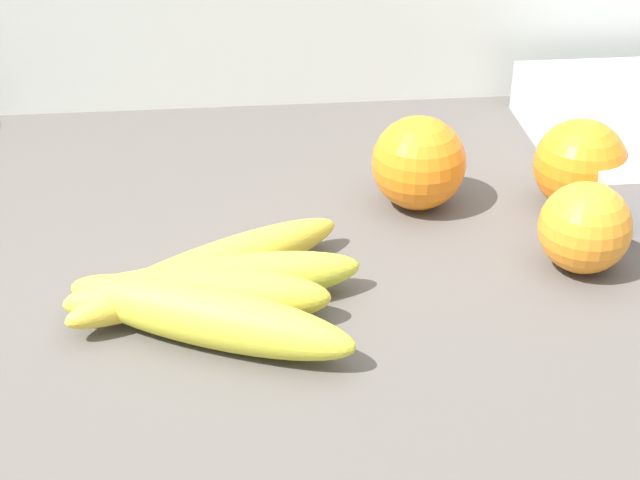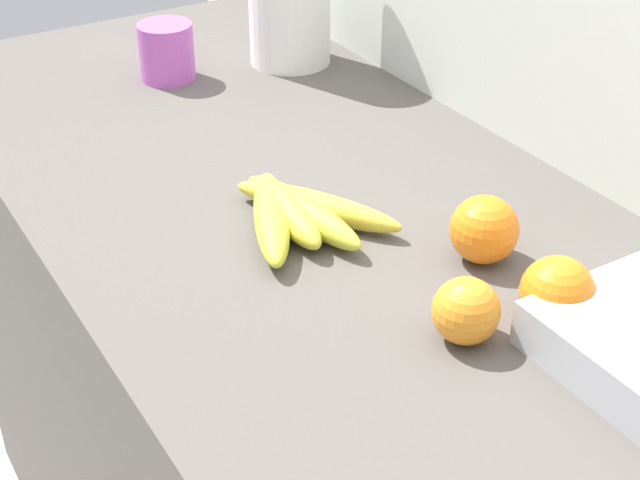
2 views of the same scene
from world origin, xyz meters
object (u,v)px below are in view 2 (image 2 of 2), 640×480
banana_bunch (293,212)px  orange_center (466,311)px  mug (167,52)px  orange_front (557,293)px  orange_right (484,230)px

banana_bunch → orange_center: (0.26, 0.04, 0.01)m
orange_center → mug: bearing=178.6°
orange_front → orange_center: bearing=-106.3°
banana_bunch → mug: bearing=173.5°
banana_bunch → orange_center: size_ratio=3.12×
banana_bunch → orange_right: (0.16, 0.14, 0.02)m
orange_center → banana_bunch: bearing=-172.3°
orange_right → banana_bunch: bearing=-139.7°
mug → orange_center: bearing=-1.4°
orange_right → orange_center: 0.14m
banana_bunch → orange_center: 0.27m
orange_right → orange_center: bearing=-46.3°
orange_right → orange_center: orange_right is taller
orange_center → mug: (-0.74, 0.02, 0.01)m
orange_front → orange_right: bearing=173.6°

